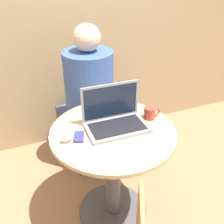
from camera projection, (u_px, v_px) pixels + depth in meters
ground_plane at (113, 211)px, 1.99m from camera, size 12.00×12.00×0.00m
back_wall at (64, 7)px, 2.20m from camera, size 7.00×0.05×2.60m
round_table at (113, 161)px, 1.74m from camera, size 0.78×0.78×0.74m
laptop at (115, 118)px, 1.63m from camera, size 0.38×0.24×0.26m
cell_phone at (79, 137)px, 1.54m from camera, size 0.09×0.11×0.02m
computer_mouse at (66, 139)px, 1.50m from camera, size 0.07×0.04×0.04m
coffee_cup at (150, 113)px, 1.71m from camera, size 0.12×0.07×0.08m
person_seated at (87, 110)px, 2.27m from camera, size 0.43×0.62×1.26m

